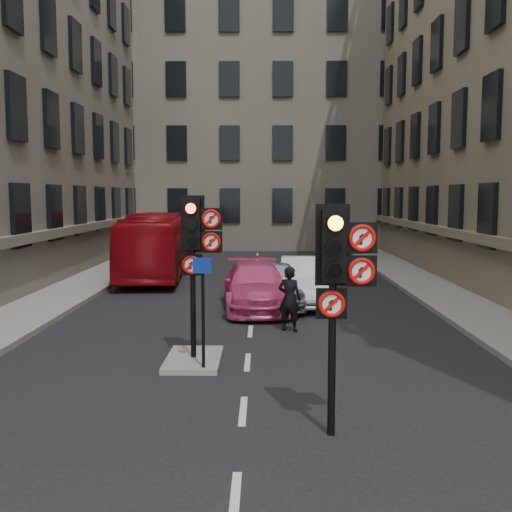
{
  "coord_description": "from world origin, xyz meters",
  "views": [
    {
      "loc": [
        0.34,
        -7.98,
        3.72
      ],
      "look_at": [
        0.21,
        2.86,
        2.6
      ],
      "focal_mm": 42.0,
      "sensor_mm": 36.0,
      "label": 1
    }
  ],
  "objects_px": {
    "motorcyclist": "(289,299)",
    "motorcycle": "(267,304)",
    "signal_far": "(196,241)",
    "info_sign": "(203,297)",
    "car_silver": "(273,282)",
    "signal_near": "(339,270)",
    "bus_red": "(157,245)",
    "car_white": "(305,281)",
    "car_pink": "(256,286)"
  },
  "relations": [
    {
      "from": "signal_near",
      "to": "bus_red",
      "type": "distance_m",
      "value": 19.1
    },
    {
      "from": "signal_far",
      "to": "motorcyclist",
      "type": "height_order",
      "value": "signal_far"
    },
    {
      "from": "signal_near",
      "to": "car_white",
      "type": "distance_m",
      "value": 11.39
    },
    {
      "from": "motorcyclist",
      "to": "info_sign",
      "type": "distance_m",
      "value": 4.42
    },
    {
      "from": "motorcycle",
      "to": "car_white",
      "type": "bearing_deg",
      "value": 62.13
    },
    {
      "from": "signal_far",
      "to": "car_silver",
      "type": "height_order",
      "value": "signal_far"
    },
    {
      "from": "signal_far",
      "to": "motorcycle",
      "type": "xyz_separation_m",
      "value": [
        1.56,
        4.73,
        -2.25
      ]
    },
    {
      "from": "signal_near",
      "to": "signal_far",
      "type": "distance_m",
      "value": 4.77
    },
    {
      "from": "motorcycle",
      "to": "motorcyclist",
      "type": "relative_size",
      "value": 0.83
    },
    {
      "from": "car_silver",
      "to": "car_white",
      "type": "xyz_separation_m",
      "value": [
        1.13,
        0.47,
        -0.0
      ]
    },
    {
      "from": "info_sign",
      "to": "motorcycle",
      "type": "bearing_deg",
      "value": 84.51
    },
    {
      "from": "info_sign",
      "to": "car_silver",
      "type": "bearing_deg",
      "value": 86.56
    },
    {
      "from": "car_silver",
      "to": "motorcyclist",
      "type": "distance_m",
      "value": 3.72
    },
    {
      "from": "signal_far",
      "to": "motorcycle",
      "type": "relative_size",
      "value": 2.4
    },
    {
      "from": "car_white",
      "to": "bus_red",
      "type": "relative_size",
      "value": 0.46
    },
    {
      "from": "signal_near",
      "to": "car_pink",
      "type": "xyz_separation_m",
      "value": [
        -1.37,
        10.31,
        -1.84
      ]
    },
    {
      "from": "car_silver",
      "to": "car_white",
      "type": "height_order",
      "value": "car_silver"
    },
    {
      "from": "motorcyclist",
      "to": "info_sign",
      "type": "relative_size",
      "value": 0.77
    },
    {
      "from": "car_white",
      "to": "signal_far",
      "type": "bearing_deg",
      "value": -109.58
    },
    {
      "from": "motorcyclist",
      "to": "info_sign",
      "type": "xyz_separation_m",
      "value": [
        -1.96,
        -3.89,
        0.72
      ]
    },
    {
      "from": "signal_near",
      "to": "car_white",
      "type": "height_order",
      "value": "signal_near"
    },
    {
      "from": "signal_near",
      "to": "motorcyclist",
      "type": "distance_m",
      "value": 7.29
    },
    {
      "from": "motorcyclist",
      "to": "motorcycle",
      "type": "bearing_deg",
      "value": -47.28
    },
    {
      "from": "signal_near",
      "to": "bus_red",
      "type": "xyz_separation_m",
      "value": [
        -5.99,
        18.1,
        -1.15
      ]
    },
    {
      "from": "car_pink",
      "to": "bus_red",
      "type": "relative_size",
      "value": 0.5
    },
    {
      "from": "car_white",
      "to": "motorcycle",
      "type": "bearing_deg",
      "value": -115.81
    },
    {
      "from": "car_silver",
      "to": "motorcycle",
      "type": "distance_m",
      "value": 2.08
    },
    {
      "from": "bus_red",
      "to": "info_sign",
      "type": "bearing_deg",
      "value": -80.4
    },
    {
      "from": "car_white",
      "to": "motorcycle",
      "type": "height_order",
      "value": "car_white"
    },
    {
      "from": "car_white",
      "to": "info_sign",
      "type": "relative_size",
      "value": 2.06
    },
    {
      "from": "bus_red",
      "to": "info_sign",
      "type": "height_order",
      "value": "bus_red"
    },
    {
      "from": "car_silver",
      "to": "car_pink",
      "type": "bearing_deg",
      "value": -143.33
    },
    {
      "from": "signal_far",
      "to": "info_sign",
      "type": "xyz_separation_m",
      "value": [
        0.21,
        -0.81,
        -1.09
      ]
    },
    {
      "from": "signal_far",
      "to": "signal_near",
      "type": "bearing_deg",
      "value": -56.98
    },
    {
      "from": "car_pink",
      "to": "info_sign",
      "type": "relative_size",
      "value": 2.21
    },
    {
      "from": "bus_red",
      "to": "motorcyclist",
      "type": "xyz_separation_m",
      "value": [
        5.56,
        -11.02,
        -0.54
      ]
    },
    {
      "from": "info_sign",
      "to": "car_pink",
      "type": "bearing_deg",
      "value": 90.06
    },
    {
      "from": "car_white",
      "to": "car_pink",
      "type": "xyz_separation_m",
      "value": [
        -1.67,
        -0.94,
        -0.05
      ]
    },
    {
      "from": "signal_far",
      "to": "motorcycle",
      "type": "distance_m",
      "value": 5.47
    },
    {
      "from": "car_silver",
      "to": "car_pink",
      "type": "height_order",
      "value": "car_silver"
    },
    {
      "from": "signal_far",
      "to": "car_pink",
      "type": "relative_size",
      "value": 0.7
    },
    {
      "from": "car_silver",
      "to": "motorcycle",
      "type": "height_order",
      "value": "car_silver"
    },
    {
      "from": "car_pink",
      "to": "bus_red",
      "type": "distance_m",
      "value": 9.08
    },
    {
      "from": "car_pink",
      "to": "motorcycle",
      "type": "bearing_deg",
      "value": -82.84
    },
    {
      "from": "car_silver",
      "to": "car_pink",
      "type": "xyz_separation_m",
      "value": [
        -0.54,
        -0.47,
        -0.05
      ]
    },
    {
      "from": "signal_far",
      "to": "info_sign",
      "type": "relative_size",
      "value": 1.55
    },
    {
      "from": "bus_red",
      "to": "motorcycle",
      "type": "bearing_deg",
      "value": -66.13
    },
    {
      "from": "signal_near",
      "to": "motorcycle",
      "type": "bearing_deg",
      "value": 96.78
    },
    {
      "from": "car_white",
      "to": "car_silver",
      "type": "bearing_deg",
      "value": -155.22
    },
    {
      "from": "car_pink",
      "to": "info_sign",
      "type": "distance_m",
      "value": 7.24
    }
  ]
}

